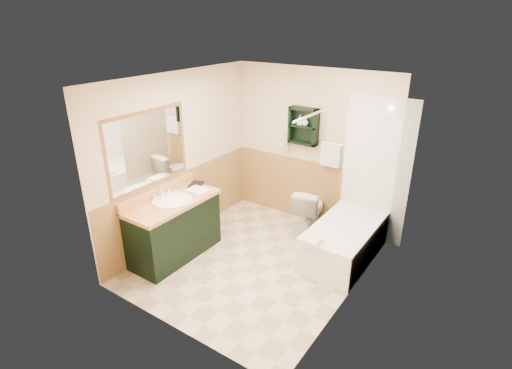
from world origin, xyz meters
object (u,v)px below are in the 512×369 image
object	(u,v)px
wall_shelf	(303,126)
soap_bottle_b	(305,122)
bathtub	(345,240)
toilet	(309,209)
hair_dryer	(286,145)
soap_bottle_a	(300,122)
vanity_book	(189,177)
vanity	(174,228)

from	to	relation	value
wall_shelf	soap_bottle_b	bearing A→B (deg)	-9.90
bathtub	toilet	bearing A→B (deg)	152.67
wall_shelf	toilet	size ratio (longest dim) A/B	0.79
wall_shelf	hair_dryer	xyz separation A→B (m)	(-0.30, 0.02, -0.35)
soap_bottle_a	soap_bottle_b	xyz separation A→B (m)	(0.08, 0.00, 0.01)
hair_dryer	soap_bottle_a	world-z (taller)	soap_bottle_a
wall_shelf	soap_bottle_a	size ratio (longest dim) A/B	3.81
soap_bottle_a	vanity_book	bearing A→B (deg)	-126.52
wall_shelf	hair_dryer	distance (m)	0.46
vanity_book	soap_bottle_b	bearing A→B (deg)	29.46
wall_shelf	vanity_book	bearing A→B (deg)	-127.90
hair_dryer	vanity_book	distance (m)	1.60
wall_shelf	vanity	bearing A→B (deg)	-115.43
vanity_book	soap_bottle_a	distance (m)	1.81
wall_shelf	bathtub	xyz separation A→B (m)	(1.03, -0.59, -1.30)
vanity	bathtub	world-z (taller)	vanity
vanity	toilet	bearing A→B (deg)	54.90
toilet	soap_bottle_b	world-z (taller)	soap_bottle_b
vanity_book	soap_bottle_b	world-z (taller)	soap_bottle_b
vanity	toilet	distance (m)	2.05
vanity	bathtub	size ratio (longest dim) A/B	0.87
wall_shelf	toilet	world-z (taller)	wall_shelf
vanity	wall_shelf	bearing A→B (deg)	64.57
bathtub	soap_bottle_b	xyz separation A→B (m)	(-1.00, 0.59, 1.37)
wall_shelf	vanity_book	distance (m)	1.83
hair_dryer	soap_bottle_b	xyz separation A→B (m)	(0.33, -0.03, 0.41)
hair_dryer	vanity	distance (m)	2.15
hair_dryer	vanity	bearing A→B (deg)	-107.33
bathtub	vanity_book	size ratio (longest dim) A/B	6.09
soap_bottle_b	hair_dryer	bearing A→B (deg)	174.78
vanity	vanity_book	size ratio (longest dim) A/B	5.31
toilet	vanity_book	size ratio (longest dim) A/B	2.83
wall_shelf	bathtub	size ratio (longest dim) A/B	0.37
bathtub	soap_bottle_a	distance (m)	1.83
bathtub	vanity	bearing A→B (deg)	-146.16
bathtub	soap_bottle_a	xyz separation A→B (m)	(-1.08, 0.59, 1.35)
soap_bottle_a	soap_bottle_b	world-z (taller)	soap_bottle_b
wall_shelf	vanity_book	world-z (taller)	wall_shelf
toilet	vanity_book	world-z (taller)	vanity_book
soap_bottle_a	bathtub	bearing A→B (deg)	-28.64
hair_dryer	bathtub	world-z (taller)	hair_dryer
wall_shelf	bathtub	bearing A→B (deg)	-30.13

